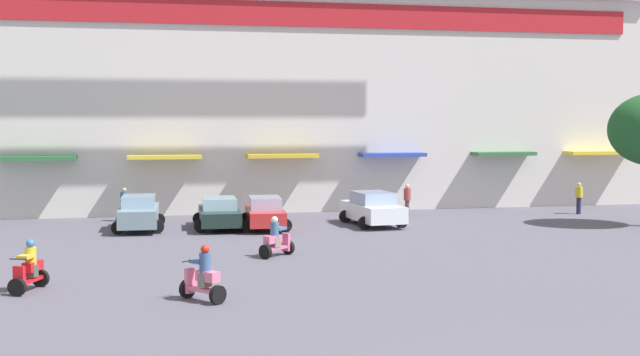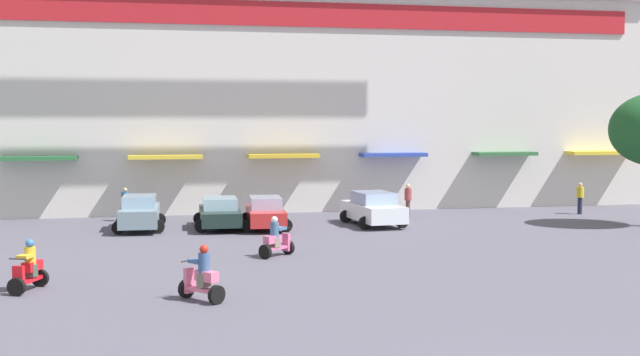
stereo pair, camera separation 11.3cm
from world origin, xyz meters
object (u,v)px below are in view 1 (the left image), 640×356
at_px(scooter_rider_0, 203,278).
at_px(parked_car_0, 139,213).
at_px(parked_car_3, 373,209).
at_px(scooter_rider_4, 29,270).
at_px(pedestrian_2, 407,198).
at_px(scooter_rider_1, 276,240).
at_px(pedestrian_0, 579,196).
at_px(parked_car_2, 265,213).
at_px(pedestrian_1, 124,202).
at_px(parked_car_1, 219,213).

bearing_deg(scooter_rider_0, parked_car_0, 97.10).
relative_size(parked_car_3, scooter_rider_4, 2.83).
height_order(scooter_rider_0, pedestrian_2, pedestrian_2).
xyz_separation_m(scooter_rider_1, pedestrian_0, (17.64, 9.71, 0.33)).
bearing_deg(scooter_rider_4, pedestrian_0, 28.76).
distance_m(scooter_rider_1, pedestrian_2, 13.15).
bearing_deg(parked_car_3, parked_car_2, -179.16).
bearing_deg(pedestrian_0, pedestrian_1, 175.48).
bearing_deg(scooter_rider_4, parked_car_1, 62.03).
bearing_deg(pedestrian_1, pedestrian_2, -5.64).
bearing_deg(pedestrian_1, parked_car_2, -32.01).
relative_size(scooter_rider_0, pedestrian_0, 0.95).
distance_m(parked_car_1, pedestrian_0, 19.09).
bearing_deg(pedestrian_1, pedestrian_0, -4.52).
bearing_deg(scooter_rider_1, pedestrian_0, 28.83).
xyz_separation_m(parked_car_0, scooter_rider_1, (4.96, -8.21, -0.18)).
relative_size(scooter_rider_0, scooter_rider_4, 1.02).
relative_size(parked_car_2, pedestrian_0, 2.61).
height_order(pedestrian_0, pedestrian_2, pedestrian_2).
xyz_separation_m(scooter_rider_4, pedestrian_0, (25.61, 14.06, 0.31)).
height_order(parked_car_3, scooter_rider_4, parked_car_3).
xyz_separation_m(parked_car_3, scooter_rider_0, (-8.91, -14.36, -0.14)).
xyz_separation_m(parked_car_0, pedestrian_1, (-0.72, 3.35, 0.14)).
bearing_deg(parked_car_3, pedestrian_1, 161.27).
xyz_separation_m(parked_car_2, parked_car_3, (5.13, 0.08, 0.06)).
relative_size(scooter_rider_4, pedestrian_0, 0.93).
height_order(parked_car_3, pedestrian_1, pedestrian_1).
xyz_separation_m(parked_car_3, pedestrian_2, (2.53, 2.51, 0.19)).
bearing_deg(pedestrian_0, parked_car_2, -172.86).
bearing_deg(scooter_rider_4, parked_car_2, 54.11).
bearing_deg(scooter_rider_1, scooter_rider_0, -114.88).
distance_m(scooter_rider_4, pedestrian_0, 29.22).
height_order(parked_car_1, pedestrian_1, pedestrian_1).
relative_size(parked_car_3, scooter_rider_1, 2.95).
height_order(pedestrian_0, pedestrian_1, pedestrian_0).
xyz_separation_m(parked_car_3, scooter_rider_1, (-5.80, -7.66, -0.18)).
xyz_separation_m(parked_car_2, pedestrian_1, (-6.35, 3.97, 0.20)).
relative_size(parked_car_1, parked_car_3, 0.99).
bearing_deg(parked_car_2, scooter_rider_4, -125.89).
relative_size(scooter_rider_4, pedestrian_2, 0.90).
distance_m(parked_car_1, pedestrian_1, 5.55).
bearing_deg(parked_car_0, pedestrian_2, 8.39).
height_order(parked_car_0, parked_car_3, parked_car_3).
distance_m(parked_car_3, pedestrian_1, 12.13).
bearing_deg(scooter_rider_0, pedestrian_1, 98.04).
height_order(parked_car_1, scooter_rider_4, scooter_rider_4).
xyz_separation_m(parked_car_3, scooter_rider_4, (-13.77, -12.01, -0.16)).
distance_m(scooter_rider_0, pedestrian_0, 26.45).
relative_size(parked_car_0, parked_car_2, 0.95).
distance_m(scooter_rider_1, pedestrian_1, 12.88).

